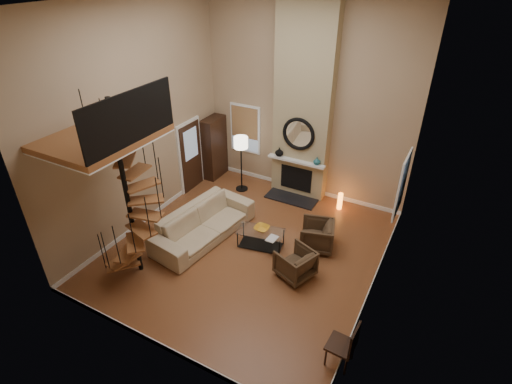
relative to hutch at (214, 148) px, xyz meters
The scene contains 33 objects.
ground 4.03m from the hutch, 44.98° to the right, with size 6.00×6.50×0.01m, color #93572F.
back_wall 3.34m from the hutch, ahead, with size 6.00×0.02×5.50m, color tan.
front_wall 6.87m from the hutch, 65.28° to the right, with size 6.00×0.02×5.50m, color tan.
left_wall 3.31m from the hutch, 94.70° to the right, with size 0.02×6.50×5.50m, color tan.
right_wall 6.65m from the hutch, 25.64° to the right, with size 0.02×6.50×5.50m, color tan.
ceiling 6.00m from the hutch, 44.98° to the right, with size 6.00×6.50×0.01m, color silver.
baseboard_back 2.95m from the hutch, ahead, with size 6.00×0.02×0.12m, color white.
baseboard_front 6.68m from the hutch, 65.24° to the right, with size 6.00×0.02×0.12m, color white.
baseboard_left 2.92m from the hutch, 94.49° to the right, with size 0.02×6.50×0.12m, color white.
baseboard_right 6.46m from the hutch, 25.68° to the right, with size 0.02×6.50×0.12m, color white.
chimney_breast 3.32m from the hutch, ahead, with size 1.60×0.38×5.50m, color tan.
hearth 2.93m from the hutch, ahead, with size 1.50×0.60×0.04m, color black.
firebox 2.80m from the hutch, ahead, with size 0.95×0.02×0.72m, color black.
mantel 2.78m from the hutch, ahead, with size 1.70×0.18×0.06m, color white.
mirror_frame 2.95m from the hutch, ahead, with size 0.94×0.94×0.10m, color black.
mirror_disc 2.95m from the hutch, ahead, with size 0.80×0.80×0.01m, color white.
vase_left 2.25m from the hutch, ahead, with size 0.24×0.24×0.25m, color black.
vase_right 3.39m from the hutch, ahead, with size 0.20×0.20×0.21m, color #1B565F.
window_back 1.19m from the hutch, 27.38° to the left, with size 1.02×0.06×1.52m.
window_right 5.84m from the hutch, ahead, with size 0.06×1.02×1.52m.
entry_door 0.99m from the hutch, 100.65° to the right, with size 0.10×1.05×2.16m.
loft 5.16m from the hutch, 80.95° to the right, with size 1.70×2.20×1.09m.
spiral_stair 4.74m from the hutch, 77.75° to the right, with size 1.47×1.47×4.06m.
hutch is the anchor object (origin of this frame).
sofa 3.29m from the hutch, 61.67° to the right, with size 2.83×1.11×0.83m, color tan.
armchair_near 4.72m from the hutch, 24.07° to the right, with size 0.77×0.79×0.72m, color #483321.
armchair_far 5.28m from the hutch, 36.57° to the right, with size 0.72×0.74×0.68m, color #483321.
coffee_table 3.98m from the hutch, 40.28° to the right, with size 1.20×0.77×0.43m.
bowl 3.92m from the hutch, 39.72° to the right, with size 0.36×0.36×0.09m, color gold.
book 4.32m from the hutch, 38.79° to the right, with size 0.22×0.30×0.03m, color gray.
floor_lamp 1.35m from the hutch, 17.65° to the right, with size 0.41×0.41×1.71m.
accent_lamp 4.23m from the hutch, ahead, with size 0.14×0.14×0.49m, color orange.
side_chair 7.51m from the hutch, 39.36° to the right, with size 0.47×0.47×0.97m.
Camera 1 is at (3.78, -6.60, 6.21)m, focal length 27.91 mm.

